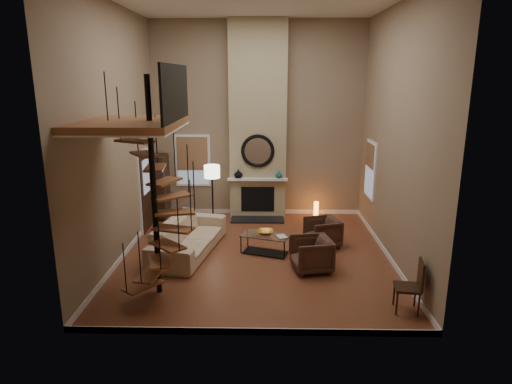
{
  "coord_description": "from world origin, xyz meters",
  "views": [
    {
      "loc": [
        0.19,
        -9.51,
        3.98
      ],
      "look_at": [
        0.0,
        0.4,
        1.4
      ],
      "focal_mm": 31.26,
      "sensor_mm": 36.0,
      "label": 1
    }
  ],
  "objects_px": {
    "armchair_far": "(315,254)",
    "coffee_table": "(265,242)",
    "accent_lamp": "(316,210)",
    "hutch": "(161,186)",
    "armchair_near": "(325,232)",
    "floor_lamp": "(212,177)",
    "sofa": "(188,236)",
    "side_chair": "(413,283)"
  },
  "relations": [
    {
      "from": "sofa",
      "to": "armchair_far",
      "type": "xyz_separation_m",
      "value": [
        2.82,
        -0.92,
        -0.04
      ]
    },
    {
      "from": "coffee_table",
      "to": "floor_lamp",
      "type": "distance_m",
      "value": 2.55
    },
    {
      "from": "armchair_near",
      "to": "side_chair",
      "type": "distance_m",
      "value": 3.27
    },
    {
      "from": "hutch",
      "to": "accent_lamp",
      "type": "distance_m",
      "value": 4.51
    },
    {
      "from": "accent_lamp",
      "to": "armchair_near",
      "type": "bearing_deg",
      "value": -90.68
    },
    {
      "from": "accent_lamp",
      "to": "side_chair",
      "type": "xyz_separation_m",
      "value": [
        1.08,
        -5.22,
        0.28
      ]
    },
    {
      "from": "side_chair",
      "to": "hutch",
      "type": "bearing_deg",
      "value": 136.62
    },
    {
      "from": "armchair_far",
      "to": "coffee_table",
      "type": "height_order",
      "value": "armchair_far"
    },
    {
      "from": "sofa",
      "to": "armchair_far",
      "type": "relative_size",
      "value": 3.37
    },
    {
      "from": "armchair_near",
      "to": "floor_lamp",
      "type": "bearing_deg",
      "value": -131.96
    },
    {
      "from": "accent_lamp",
      "to": "hutch",
      "type": "bearing_deg",
      "value": 179.86
    },
    {
      "from": "coffee_table",
      "to": "accent_lamp",
      "type": "distance_m",
      "value": 3.02
    },
    {
      "from": "hutch",
      "to": "floor_lamp",
      "type": "distance_m",
      "value": 1.86
    },
    {
      "from": "floor_lamp",
      "to": "armchair_near",
      "type": "bearing_deg",
      "value": -24.58
    },
    {
      "from": "armchair_far",
      "to": "floor_lamp",
      "type": "distance_m",
      "value": 3.79
    },
    {
      "from": "accent_lamp",
      "to": "armchair_far",
      "type": "bearing_deg",
      "value": -96.81
    },
    {
      "from": "hutch",
      "to": "accent_lamp",
      "type": "height_order",
      "value": "hutch"
    },
    {
      "from": "accent_lamp",
      "to": "side_chair",
      "type": "relative_size",
      "value": 0.52
    },
    {
      "from": "sofa",
      "to": "coffee_table",
      "type": "distance_m",
      "value": 1.79
    },
    {
      "from": "armchair_near",
      "to": "accent_lamp",
      "type": "bearing_deg",
      "value": 161.94
    },
    {
      "from": "hutch",
      "to": "coffee_table",
      "type": "relative_size",
      "value": 1.46
    },
    {
      "from": "floor_lamp",
      "to": "coffee_table",
      "type": "bearing_deg",
      "value": -51.91
    },
    {
      "from": "armchair_near",
      "to": "floor_lamp",
      "type": "distance_m",
      "value": 3.31
    },
    {
      "from": "hutch",
      "to": "side_chair",
      "type": "relative_size",
      "value": 1.87
    },
    {
      "from": "armchair_near",
      "to": "armchair_far",
      "type": "relative_size",
      "value": 0.95
    },
    {
      "from": "sofa",
      "to": "armchair_far",
      "type": "height_order",
      "value": "sofa"
    },
    {
      "from": "armchair_far",
      "to": "floor_lamp",
      "type": "xyz_separation_m",
      "value": [
        -2.45,
        2.69,
        1.06
      ]
    },
    {
      "from": "hutch",
      "to": "coffee_table",
      "type": "bearing_deg",
      "value": -41.55
    },
    {
      "from": "sofa",
      "to": "side_chair",
      "type": "distance_m",
      "value": 5.05
    },
    {
      "from": "sofa",
      "to": "accent_lamp",
      "type": "distance_m",
      "value": 4.17
    },
    {
      "from": "accent_lamp",
      "to": "floor_lamp",
      "type": "bearing_deg",
      "value": -163.68
    },
    {
      "from": "hutch",
      "to": "armchair_near",
      "type": "xyz_separation_m",
      "value": [
        4.43,
        -2.16,
        -0.6
      ]
    },
    {
      "from": "hutch",
      "to": "armchair_far",
      "type": "bearing_deg",
      "value": -41.25
    },
    {
      "from": "sofa",
      "to": "coffee_table",
      "type": "bearing_deg",
      "value": -80.26
    },
    {
      "from": "sofa",
      "to": "accent_lamp",
      "type": "xyz_separation_m",
      "value": [
        3.25,
        2.61,
        -0.15
      ]
    },
    {
      "from": "side_chair",
      "to": "coffee_table",
      "type": "bearing_deg",
      "value": 134.58
    },
    {
      "from": "hutch",
      "to": "accent_lamp",
      "type": "xyz_separation_m",
      "value": [
        4.46,
        -0.01,
        -0.7
      ]
    },
    {
      "from": "armchair_far",
      "to": "accent_lamp",
      "type": "height_order",
      "value": "armchair_far"
    },
    {
      "from": "coffee_table",
      "to": "side_chair",
      "type": "height_order",
      "value": "side_chair"
    },
    {
      "from": "sofa",
      "to": "floor_lamp",
      "type": "height_order",
      "value": "floor_lamp"
    },
    {
      "from": "armchair_far",
      "to": "coffee_table",
      "type": "distance_m",
      "value": 1.37
    },
    {
      "from": "armchair_far",
      "to": "coffee_table",
      "type": "relative_size",
      "value": 0.66
    }
  ]
}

